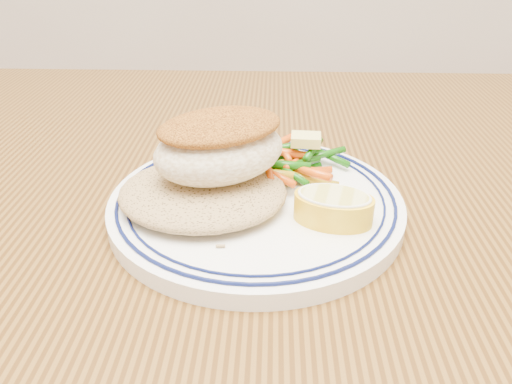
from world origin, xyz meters
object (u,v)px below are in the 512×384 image
at_px(dining_table, 251,295).
at_px(lemon_wedge, 333,206).
at_px(rice_pilaf, 203,189).
at_px(vegetable_pile, 291,162).
at_px(fish_fillet, 220,145).
at_px(plate, 256,202).

height_order(dining_table, lemon_wedge, lemon_wedge).
bearing_deg(rice_pilaf, vegetable_pile, 35.29).
height_order(fish_fillet, lemon_wedge, fish_fillet).
height_order(rice_pilaf, vegetable_pile, same).
relative_size(plate, vegetable_pile, 2.38).
height_order(dining_table, plate, plate).
height_order(fish_fillet, vegetable_pile, fish_fillet).
distance_m(plate, fish_fillet, 0.06).
relative_size(dining_table, vegetable_pile, 13.91).
relative_size(rice_pilaf, vegetable_pile, 1.33).
bearing_deg(plate, dining_table, -177.13).
distance_m(rice_pilaf, vegetable_pile, 0.09).
height_order(plate, fish_fillet, fish_fillet).
relative_size(rice_pilaf, lemon_wedge, 2.01).
distance_m(fish_fillet, vegetable_pile, 0.08).
distance_m(dining_table, lemon_wedge, 0.15).
distance_m(dining_table, rice_pilaf, 0.13).
bearing_deg(lemon_wedge, vegetable_pile, 111.93).
bearing_deg(dining_table, lemon_wedge, -27.88).
bearing_deg(lemon_wedge, plate, 150.14).
height_order(plate, vegetable_pile, vegetable_pile).
height_order(dining_table, rice_pilaf, rice_pilaf).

